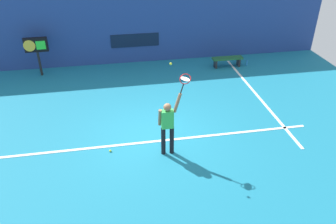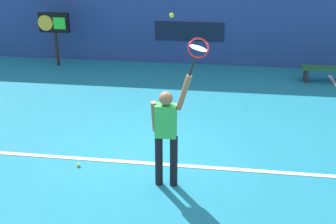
{
  "view_description": "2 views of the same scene",
  "coord_description": "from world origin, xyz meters",
  "px_view_note": "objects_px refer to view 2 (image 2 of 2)",
  "views": [
    {
      "loc": [
        -1.15,
        -8.88,
        6.28
      ],
      "look_at": [
        0.38,
        -0.34,
        1.05
      ],
      "focal_mm": 36.33,
      "sensor_mm": 36.0,
      "label": 1
    },
    {
      "loc": [
        1.08,
        -6.81,
        3.93
      ],
      "look_at": [
        0.24,
        -0.67,
        1.23
      ],
      "focal_mm": 43.79,
      "sensor_mm": 36.0,
      "label": 2
    }
  ],
  "objects_px": {
    "tennis_ball": "(172,15)",
    "court_bench": "(326,71)",
    "tennis_racket": "(198,50)",
    "spare_ball": "(78,165)",
    "tennis_player": "(166,131)",
    "scoreboard_clock": "(54,25)"
  },
  "relations": [
    {
      "from": "tennis_racket",
      "to": "court_bench",
      "type": "bearing_deg",
      "value": 60.26
    },
    {
      "from": "tennis_ball",
      "to": "spare_ball",
      "type": "bearing_deg",
      "value": 168.1
    },
    {
      "from": "tennis_player",
      "to": "spare_ball",
      "type": "height_order",
      "value": "tennis_player"
    },
    {
      "from": "tennis_player",
      "to": "court_bench",
      "type": "height_order",
      "value": "tennis_player"
    },
    {
      "from": "scoreboard_clock",
      "to": "spare_ball",
      "type": "distance_m",
      "value": 6.74
    },
    {
      "from": "tennis_ball",
      "to": "tennis_player",
      "type": "bearing_deg",
      "value": 167.06
    },
    {
      "from": "scoreboard_clock",
      "to": "court_bench",
      "type": "relative_size",
      "value": 1.2
    },
    {
      "from": "scoreboard_clock",
      "to": "spare_ball",
      "type": "bearing_deg",
      "value": -65.34
    },
    {
      "from": "tennis_player",
      "to": "tennis_racket",
      "type": "relative_size",
      "value": 3.16
    },
    {
      "from": "tennis_ball",
      "to": "scoreboard_clock",
      "type": "xyz_separation_m",
      "value": [
        -4.53,
        6.39,
        -1.56
      ]
    },
    {
      "from": "spare_ball",
      "to": "court_bench",
      "type": "bearing_deg",
      "value": 44.99
    },
    {
      "from": "tennis_racket",
      "to": "court_bench",
      "type": "xyz_separation_m",
      "value": [
        3.34,
        5.84,
        -2.02
      ]
    },
    {
      "from": "tennis_player",
      "to": "tennis_ball",
      "type": "height_order",
      "value": "tennis_ball"
    },
    {
      "from": "tennis_racket",
      "to": "scoreboard_clock",
      "type": "height_order",
      "value": "tennis_racket"
    },
    {
      "from": "spare_ball",
      "to": "tennis_ball",
      "type": "bearing_deg",
      "value": -11.9
    },
    {
      "from": "tennis_ball",
      "to": "court_bench",
      "type": "height_order",
      "value": "tennis_ball"
    },
    {
      "from": "scoreboard_clock",
      "to": "court_bench",
      "type": "distance_m",
      "value": 8.32
    },
    {
      "from": "tennis_player",
      "to": "tennis_ball",
      "type": "bearing_deg",
      "value": -12.94
    },
    {
      "from": "scoreboard_clock",
      "to": "court_bench",
      "type": "height_order",
      "value": "scoreboard_clock"
    },
    {
      "from": "tennis_racket",
      "to": "tennis_player",
      "type": "bearing_deg",
      "value": 179.48
    },
    {
      "from": "tennis_racket",
      "to": "tennis_ball",
      "type": "distance_m",
      "value": 0.63
    },
    {
      "from": "tennis_racket",
      "to": "spare_ball",
      "type": "distance_m",
      "value": 3.19
    }
  ]
}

